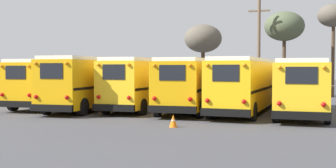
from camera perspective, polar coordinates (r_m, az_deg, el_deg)
The scene contains 13 objects.
ground_plane at distance 25.53m, azimuth -0.48°, elevation -3.73°, with size 160.00×160.00×0.00m, color #424247.
school_bus_0 at distance 29.78m, azimuth -14.46°, elevation 0.36°, with size 2.88×9.99×3.16m.
school_bus_1 at distance 27.03m, azimuth -10.30°, elevation 0.34°, with size 2.90×9.75×3.29m.
school_bus_2 at distance 26.91m, azimuth -2.98°, elevation 0.28°, with size 2.48×9.71×3.22m.
school_bus_3 at distance 25.55m, azimuth 3.34°, elevation 0.17°, with size 2.92×9.72×3.17m.
school_bus_4 at distance 25.21m, azimuth 10.49°, elevation 0.09°, with size 2.87×10.78×3.18m.
school_bus_5 at distance 24.83m, azimuth 17.72°, elevation -0.14°, with size 2.62×10.80×3.07m.
utility_pole at distance 37.16m, azimuth 12.20°, elevation 4.93°, with size 1.80×0.27×8.59m.
bare_tree_0 at distance 39.47m, azimuth 15.48°, elevation 7.47°, with size 3.54×3.54×7.73m.
bare_tree_1 at distance 41.28m, azimuth 21.51°, elevation 8.47°, with size 2.81×2.81×8.47m.
bare_tree_2 at distance 42.71m, azimuth 4.77°, elevation 6.09°, with size 3.78×3.78×7.05m.
fence_line at distance 32.45m, azimuth 3.66°, elevation -0.75°, with size 23.92×0.06×1.42m.
traffic_cone at distance 18.66m, azimuth 0.71°, elevation -5.01°, with size 0.36×0.36×0.56m.
Camera 1 is at (8.13, -24.06, 2.59)m, focal length 45.00 mm.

